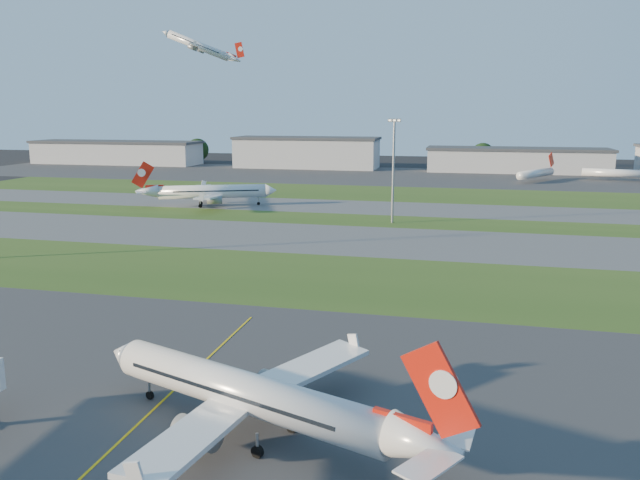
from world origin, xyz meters
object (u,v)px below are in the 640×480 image
(mini_jet_near, at_px, (536,173))
(light_mast_centre, at_px, (393,164))
(mini_jet_far, at_px, (617,173))
(airliner_parked, at_px, (248,394))
(airliner_taxiing, at_px, (211,192))

(mini_jet_near, xyz_separation_m, light_mast_centre, (-44.74, -107.35, 11.53))
(mini_jet_near, relative_size, light_mast_centre, 0.98)
(light_mast_centre, bearing_deg, mini_jet_far, 56.67)
(mini_jet_far, relative_size, light_mast_centre, 1.10)
(airliner_parked, bearing_deg, mini_jet_near, 98.33)
(mini_jet_far, height_order, light_mast_centre, light_mast_centre)
(mini_jet_near, distance_m, light_mast_centre, 116.87)
(airliner_parked, height_order, mini_jet_far, airliner_parked)
(mini_jet_near, relative_size, mini_jet_far, 0.89)
(airliner_taxiing, distance_m, mini_jet_near, 135.53)
(airliner_taxiing, relative_size, mini_jet_near, 1.45)
(airliner_parked, relative_size, mini_jet_near, 1.32)
(mini_jet_near, distance_m, mini_jet_far, 33.46)
(airliner_parked, bearing_deg, light_mast_centre, 110.15)
(airliner_parked, relative_size, airliner_taxiing, 0.91)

